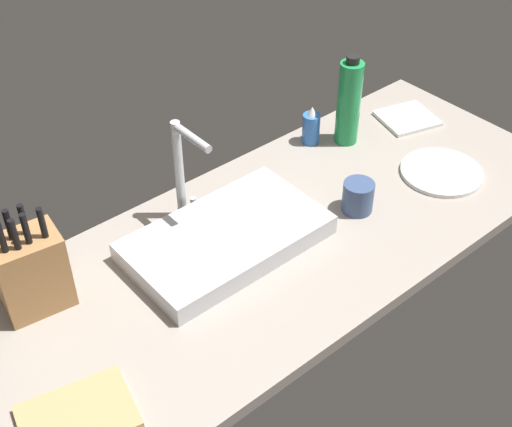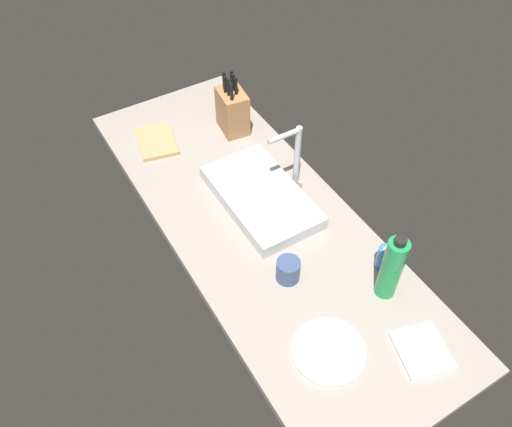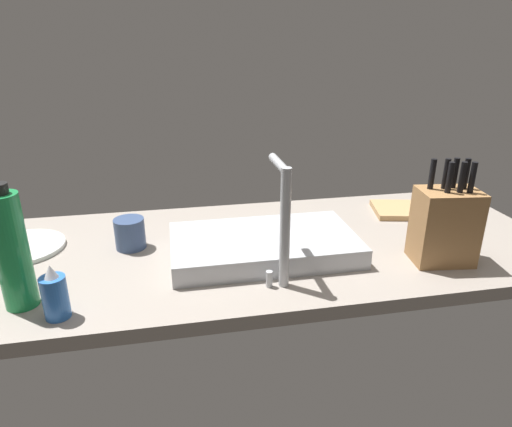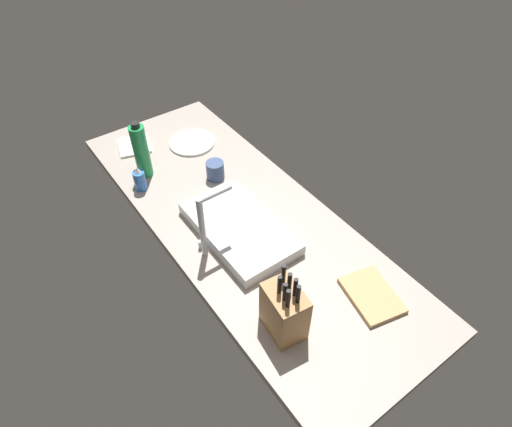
{
  "view_description": "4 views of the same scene",
  "coord_description": "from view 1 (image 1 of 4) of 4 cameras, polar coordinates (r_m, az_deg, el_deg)",
  "views": [
    {
      "loc": [
        -85.73,
        -98.27,
        121.72
      ],
      "look_at": [
        0.43,
        3.32,
        11.49
      ],
      "focal_mm": 49.41,
      "sensor_mm": 36.0,
      "label": 1
    },
    {
      "loc": [
        110.2,
        -67.41,
        151.45
      ],
      "look_at": [
        1.83,
        -2.1,
        9.51
      ],
      "focal_mm": 36.3,
      "sensor_mm": 36.0,
      "label": 2
    },
    {
      "loc": [
        15.5,
        111.72,
        58.24
      ],
      "look_at": [
        -6.68,
        -2.38,
        12.16
      ],
      "focal_mm": 31.38,
      "sensor_mm": 36.0,
      "label": 3
    },
    {
      "loc": [
        -110.04,
        71.61,
        135.15
      ],
      "look_at": [
        -8.07,
        -2.11,
        10.78
      ],
      "focal_mm": 30.91,
      "sensor_mm": 36.0,
      "label": 4
    }
  ],
  "objects": [
    {
      "name": "countertop_slab",
      "position": [
        1.77,
        0.59,
        -3.01
      ],
      "size": [
        182.59,
        67.15,
        3.5
      ],
      "primitive_type": "cube",
      "color": "gray",
      "rests_on": "ground"
    },
    {
      "name": "sink_basin",
      "position": [
        1.74,
        -2.42,
        -2.02
      ],
      "size": [
        49.19,
        28.14,
        5.36
      ],
      "primitive_type": "cube",
      "color": "#B7BABF",
      "rests_on": "countertop_slab"
    },
    {
      "name": "faucet",
      "position": [
        1.75,
        -5.97,
        3.9
      ],
      "size": [
        5.5,
        14.43,
        28.76
      ],
      "color": "#B7BABF",
      "rests_on": "countertop_slab"
    },
    {
      "name": "knife_block",
      "position": [
        1.63,
        -17.76,
        -4.46
      ],
      "size": [
        16.14,
        12.37,
        27.01
      ],
      "rotation": [
        0.0,
        0.0,
        -0.13
      ],
      "color": "#9E7042",
      "rests_on": "countertop_slab"
    },
    {
      "name": "cutting_board",
      "position": [
        1.46,
        -14.25,
        -15.7
      ],
      "size": [
        24.54,
        19.91,
        1.8
      ],
      "primitive_type": "cube",
      "rotation": [
        0.0,
        0.0,
        -0.22
      ],
      "color": "tan",
      "rests_on": "countertop_slab"
    },
    {
      "name": "soap_bottle",
      "position": [
        2.1,
        4.48,
        6.99
      ],
      "size": [
        5.24,
        5.24,
        12.14
      ],
      "color": "blue",
      "rests_on": "countertop_slab"
    },
    {
      "name": "water_bottle",
      "position": [
        2.08,
        7.53,
        8.92
      ],
      "size": [
        6.95,
        6.95,
        27.85
      ],
      "color": "#1E8E47",
      "rests_on": "countertop_slab"
    },
    {
      "name": "dinner_plate",
      "position": [
        2.06,
        14.78,
        3.26
      ],
      "size": [
        23.01,
        23.01,
        1.2
      ],
      "primitive_type": "cylinder",
      "color": "silver",
      "rests_on": "countertop_slab"
    },
    {
      "name": "dish_towel",
      "position": [
        2.28,
        12.14,
        7.54
      ],
      "size": [
        19.94,
        19.1,
        1.2
      ],
      "primitive_type": "cube",
      "rotation": [
        0.0,
        0.0,
        -0.28
      ],
      "color": "white",
      "rests_on": "countertop_slab"
    },
    {
      "name": "coffee_mug",
      "position": [
        1.86,
        8.26,
        1.36
      ],
      "size": [
        8.24,
        8.24,
        8.54
      ],
      "primitive_type": "cylinder",
      "color": "#384C75",
      "rests_on": "countertop_slab"
    }
  ]
}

